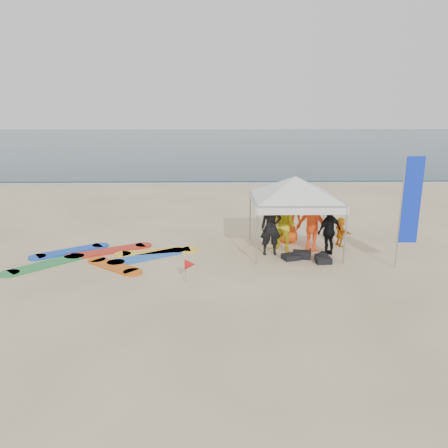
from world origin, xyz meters
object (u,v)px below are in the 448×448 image
person_orange_a (313,223)px  person_black_b (329,231)px  person_black_a (271,227)px  person_yellow (283,225)px  person_seated (341,232)px  canopy_tent (296,177)px  marker_pennant (190,265)px  surfboard_spread (108,256)px  feather_flag (410,202)px  person_orange_b (288,217)px

person_orange_a → person_black_b: 0.63m
person_black_a → person_yellow: size_ratio=1.03×
person_black_a → person_seated: size_ratio=1.81×
person_seated → canopy_tent: size_ratio=0.27×
marker_pennant → surfboard_spread: bearing=142.2°
person_orange_a → person_black_b: bearing=167.8°
person_yellow → person_orange_a: size_ratio=0.94×
person_black_a → person_seated: person_black_a is taller
person_black_b → person_seated: size_ratio=1.57×
canopy_tent → surfboard_spread: canopy_tent is taller
feather_flag → person_black_a: bearing=161.4°
person_black_a → feather_flag: size_ratio=0.54×
marker_pennant → person_yellow: bearing=42.0°
person_yellow → surfboard_spread: bearing=-135.8°
person_orange_b → canopy_tent: size_ratio=0.49×
person_orange_b → canopy_tent: 1.79m
person_orange_b → person_black_b: bearing=135.6°
person_orange_a → person_seated: 1.25m
person_black_b → canopy_tent: (-1.06, 0.46, 1.67)m
person_black_a → canopy_tent: bearing=23.2°
person_orange_a → feather_flag: 3.07m
person_orange_a → canopy_tent: canopy_tent is taller
person_black_b → surfboard_spread: person_black_b is taller
person_orange_b → marker_pennant: size_ratio=2.85×
person_black_b → feather_flag: 2.58m
canopy_tent → marker_pennant: canopy_tent is taller
person_black_a → person_yellow: 0.54m
person_black_b → surfboard_spread: size_ratio=0.30×
canopy_tent → surfboard_spread: bearing=-174.2°
person_black_a → surfboard_spread: size_ratio=0.35×
person_black_a → person_orange_b: 1.51m
person_orange_a → canopy_tent: size_ratio=0.50×
surfboard_spread → feather_flag: bearing=-6.9°
person_black_a → person_yellow: (0.44, 0.31, -0.02)m
person_orange_b → feather_flag: feather_flag is taller
person_orange_a → canopy_tent: (-0.64, 0.01, 1.52)m
person_yellow → feather_flag: feather_flag is taller
person_orange_a → person_seated: (1.07, 0.48, -0.43)m
person_orange_a → feather_flag: (2.36, -1.67, 1.04)m
person_orange_a → feather_flag: bearing=179.2°
person_black_a → feather_flag: 4.14m
canopy_tent → marker_pennant: 4.65m
person_black_a → surfboard_spread: (-5.15, -0.20, -0.87)m
person_black_a → person_seated: (2.50, 0.88, -0.41)m
person_black_b → marker_pennant: size_ratio=2.47×
person_orange_a → person_black_b: person_orange_a is taller
person_yellow → person_orange_a: (0.99, 0.09, 0.05)m
person_orange_b → person_black_a: bearing=66.3°
person_seated → person_orange_a: bearing=102.2°
person_black_b → marker_pennant: 4.86m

